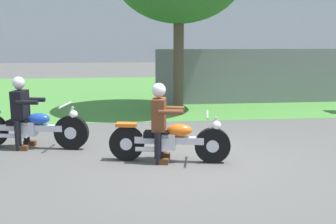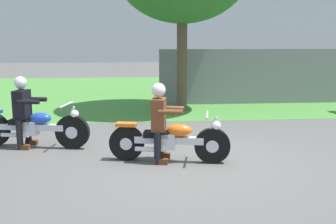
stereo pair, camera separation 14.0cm
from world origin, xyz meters
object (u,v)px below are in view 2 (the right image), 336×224
rider_follow (23,106)px  motorcycle_follow (33,128)px  motorcycle_lead (169,140)px  rider_lead (160,116)px

rider_follow → motorcycle_follow: bearing=-0.8°
rider_follow → motorcycle_lead: bearing=-11.4°
motorcycle_lead → rider_lead: 0.46m
rider_lead → rider_follow: size_ratio=0.98×
rider_lead → motorcycle_follow: 2.72m
rider_follow → rider_lead: bearing=-12.0°
rider_lead → motorcycle_lead: bearing=-0.9°
motorcycle_lead → rider_lead: (-0.16, 0.04, 0.43)m
rider_lead → motorcycle_follow: size_ratio=0.61×
motorcycle_lead → motorcycle_follow: motorcycle_follow is taller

